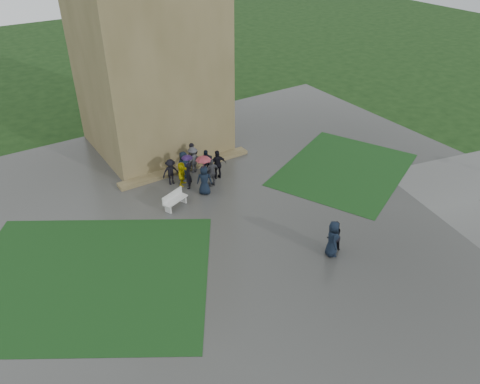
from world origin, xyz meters
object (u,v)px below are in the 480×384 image
pedestrian_mid (333,239)px  tower (144,11)px  pedestrian_near (334,236)px  bench (175,200)px

pedestrian_mid → tower: bearing=40.6°
tower → pedestrian_near: size_ratio=10.65×
tower → pedestrian_near: tower is taller
bench → pedestrian_near: 9.10m
tower → bench: bearing=-107.7°
pedestrian_near → tower: bearing=-78.9°
pedestrian_mid → pedestrian_near: (0.28, 0.20, -0.11)m
bench → pedestrian_mid: bearing=-82.1°
pedestrian_near → bench: bearing=-55.1°
tower → pedestrian_mid: size_ratio=9.42×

